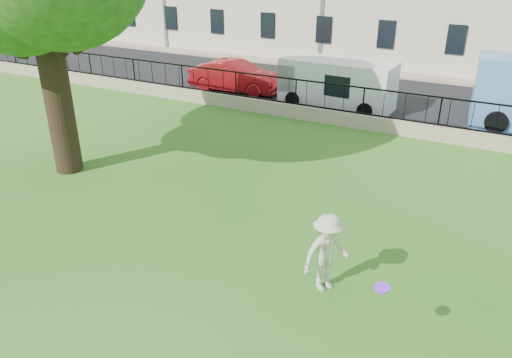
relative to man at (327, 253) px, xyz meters
The scene contains 9 objects.
ground 2.92m from the man, 154.29° to the right, with size 120.00×120.00×0.00m, color #255E16.
retaining_wall 11.10m from the man, 103.04° to the left, with size 50.00×0.40×0.60m, color gray.
iron_railing 11.08m from the man, 103.04° to the left, with size 50.00×0.05×1.13m.
street 15.72m from the man, 99.16° to the left, with size 60.00×9.00×0.01m, color black.
sidewalk 20.86m from the man, 96.89° to the left, with size 60.00×1.40×0.12m, color gray.
man is the anchor object (origin of this frame).
frisbee 2.11m from the man, 42.52° to the right, with size 0.27×0.27×0.03m, color #862AEF.
red_sedan 16.62m from the man, 126.83° to the left, with size 1.67×4.80×1.58m, color #A9141B.
white_van 13.94m from the man, 108.75° to the left, with size 5.18×2.02×2.18m, color silver.
Camera 1 is at (5.37, -7.45, 6.88)m, focal length 35.00 mm.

